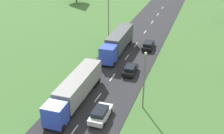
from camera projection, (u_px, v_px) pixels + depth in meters
road at (72, 134)px, 32.51m from camera, size 10.00×140.00×0.06m
truck_second at (76, 89)px, 37.44m from camera, size 2.75×13.29×3.40m
truck_third at (118, 42)px, 52.00m from camera, size 2.74×13.11×3.69m
car_third at (100, 114)px, 34.56m from camera, size 1.95×4.26×1.50m
car_fourth at (130, 69)px, 45.17m from camera, size 1.93×4.05×1.39m
car_fifth at (148, 45)px, 54.36m from camera, size 2.04×4.61×1.36m
lamppost_second at (144, 78)px, 35.27m from camera, size 0.36×0.36×7.82m
lamppost_third at (108, 16)px, 58.01m from camera, size 0.36×0.36×8.14m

